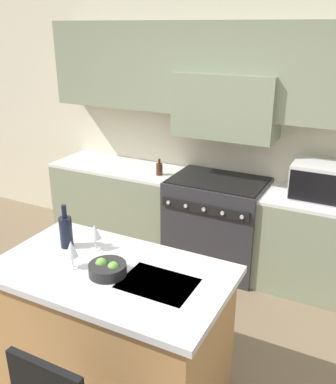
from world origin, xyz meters
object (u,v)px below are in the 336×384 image
(wine_glass_far, at_px, (95,232))
(fruit_bowl, at_px, (107,269))
(wine_glass_near, at_px, (72,249))
(microwave, at_px, (323,182))
(oil_bottle_on_counter, at_px, (159,169))
(wine_bottle, at_px, (66,231))
(range_stove, at_px, (216,223))

(wine_glass_far, distance_m, fruit_bowl, 0.35)
(wine_glass_near, bearing_deg, microwave, 58.20)
(wine_glass_far, relative_size, oil_bottle_on_counter, 1.07)
(microwave, xyz_separation_m, oil_bottle_on_counter, (-1.59, -0.07, -0.10))
(wine_bottle, bearing_deg, oil_bottle_on_counter, 96.08)
(wine_glass_near, height_order, oil_bottle_on_counter, wine_glass_near)
(range_stove, bearing_deg, fruit_bowl, -90.04)
(wine_glass_far, bearing_deg, range_stove, 81.35)
(wine_bottle, bearing_deg, fruit_bowl, -20.33)
(microwave, height_order, wine_glass_far, microwave)
(microwave, relative_size, wine_bottle, 1.71)
(fruit_bowl, bearing_deg, range_stove, 89.96)
(wine_glass_near, distance_m, fruit_bowl, 0.26)
(fruit_bowl, height_order, oil_bottle_on_counter, oil_bottle_on_counter)
(wine_bottle, distance_m, oil_bottle_on_counter, 1.69)
(range_stove, relative_size, wine_glass_near, 5.16)
(wine_bottle, xyz_separation_m, wine_glass_far, (0.20, 0.06, 0.01))
(wine_glass_near, relative_size, fruit_bowl, 0.79)
(range_stove, height_order, oil_bottle_on_counter, oil_bottle_on_counter)
(range_stove, relative_size, microwave, 1.80)
(range_stove, relative_size, oil_bottle_on_counter, 5.53)
(microwave, bearing_deg, wine_glass_far, -125.79)
(microwave, distance_m, wine_glass_near, 2.28)
(range_stove, xyz_separation_m, wine_glass_near, (-0.24, -1.92, 0.59))
(microwave, xyz_separation_m, fruit_bowl, (-0.96, -1.91, -0.10))
(range_stove, xyz_separation_m, wine_bottle, (-0.45, -1.73, 0.58))
(fruit_bowl, bearing_deg, wine_glass_far, 138.13)
(oil_bottle_on_counter, bearing_deg, range_stove, 4.22)
(fruit_bowl, xyz_separation_m, oil_bottle_on_counter, (-0.63, 1.85, 0.00))
(range_stove, bearing_deg, wine_bottle, -104.62)
(range_stove, distance_m, wine_bottle, 1.88)
(range_stove, bearing_deg, wine_glass_near, -97.18)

